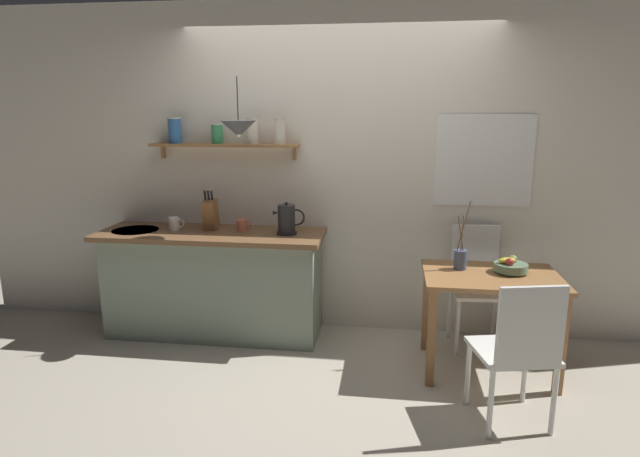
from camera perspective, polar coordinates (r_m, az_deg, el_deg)
ground_plane at (r=4.14m, az=0.93°, el=-13.77°), size 14.00×14.00×0.00m
back_wall at (r=4.36m, az=4.71°, el=6.18°), size 6.80×0.11×2.70m
kitchen_counter at (r=4.47m, az=-11.46°, el=-5.75°), size 1.83×0.63×0.88m
wall_shelf at (r=4.38m, az=-10.27°, el=9.74°), size 1.23×0.20×0.34m
dining_table at (r=3.91m, az=18.04°, el=-6.54°), size 0.94×0.66×0.72m
dining_chair_near at (r=3.30m, az=20.82°, el=-11.94°), size 0.52×0.50×0.92m
dining_chair_far at (r=4.36m, az=16.64°, el=-5.34°), size 0.46×0.42×0.95m
fruit_bowl at (r=3.94m, az=19.98°, el=-3.88°), size 0.23×0.23×0.12m
twig_vase at (r=3.91m, az=15.02°, el=-3.16°), size 0.10×0.09×0.50m
electric_kettle at (r=4.15m, az=-3.61°, el=0.97°), size 0.25×0.16×0.26m
knife_block at (r=4.37m, az=-11.84°, el=1.54°), size 0.10×0.17×0.33m
coffee_mug_by_sink at (r=4.46m, az=-15.55°, el=0.53°), size 0.13×0.09×0.11m
coffee_mug_spare at (r=4.30m, az=-8.43°, el=0.36°), size 0.13×0.09×0.10m
pendant_lamp at (r=4.03m, az=-8.86°, el=10.66°), size 0.27×0.27×0.44m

